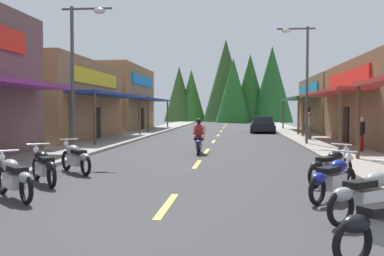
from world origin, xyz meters
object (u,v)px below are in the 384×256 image
object	(u,v)px
motorcycle_parked_right_2	(333,178)
motorcycle_parked_left_4	(76,157)
streetlamp_left	(80,60)
rider_cruising_lead	(199,139)
motorcycle_parked_right_1	(368,194)
parked_car_curbside	(262,125)
pedestrian_by_shop	(309,124)
pedestrian_waiting	(361,133)
motorcycle_parked_right_3	(331,166)
motorcycle_parked_left_2	(14,177)
streetlamp_right	(302,69)
motorcycle_parked_left_3	(44,166)

from	to	relation	value
motorcycle_parked_right_2	motorcycle_parked_left_4	distance (m)	7.74
streetlamp_left	rider_cruising_lead	bearing A→B (deg)	25.17
motorcycle_parked_right_1	parked_car_curbside	bearing A→B (deg)	51.92
streetlamp_left	pedestrian_by_shop	distance (m)	15.57
pedestrian_by_shop	pedestrian_waiting	bearing A→B (deg)	156.17
motorcycle_parked_right_3	pedestrian_waiting	xyz separation A→B (m)	(2.98, 8.18, 0.46)
rider_cruising_lead	pedestrian_waiting	bearing A→B (deg)	-87.97
motorcycle_parked_right_2	parked_car_curbside	size ratio (longest dim) A/B	0.40
motorcycle_parked_right_1	motorcycle_parked_left_4	world-z (taller)	same
motorcycle_parked_right_2	streetlamp_left	bearing A→B (deg)	85.47
motorcycle_parked_right_2	pedestrian_waiting	world-z (taller)	pedestrian_waiting
pedestrian_by_shop	parked_car_curbside	world-z (taller)	pedestrian_by_shop
motorcycle_parked_left_2	motorcycle_parked_right_1	bearing A→B (deg)	-146.14
motorcycle_parked_left_2	pedestrian_by_shop	world-z (taller)	pedestrian_by_shop
motorcycle_parked_left_4	motorcycle_parked_right_2	bearing A→B (deg)	-158.71
rider_cruising_lead	streetlamp_right	bearing A→B (deg)	-48.26
motorcycle_parked_left_2	parked_car_curbside	xyz separation A→B (m)	(7.00, 28.75, 0.20)
motorcycle_parked_right_3	pedestrian_waiting	world-z (taller)	pedestrian_waiting
motorcycle_parked_left_3	parked_car_curbside	bearing A→B (deg)	-53.93
streetlamp_left	rider_cruising_lead	distance (m)	6.07
streetlamp_left	motorcycle_parked_right_2	size ratio (longest dim) A/B	3.45
motorcycle_parked_right_2	motorcycle_parked_left_4	size ratio (longest dim) A/B	1.08
parked_car_curbside	motorcycle_parked_right_3	bearing A→B (deg)	-177.75
motorcycle_parked_left_2	parked_car_curbside	size ratio (longest dim) A/B	0.37
motorcycle_parked_right_2	motorcycle_parked_left_3	distance (m)	7.22
pedestrian_by_shop	parked_car_curbside	xyz separation A→B (m)	(-2.33, 9.78, -0.36)
streetlamp_left	pedestrian_waiting	xyz separation A→B (m)	(11.70, 2.73, -3.01)
motorcycle_parked_right_1	streetlamp_left	bearing A→B (deg)	94.25
streetlamp_left	motorcycle_parked_left_4	bearing A→B (deg)	-71.85
motorcycle_parked_right_2	motorcycle_parked_right_3	xyz separation A→B (m)	(0.37, 2.05, 0.00)
motorcycle_parked_left_4	rider_cruising_lead	bearing A→B (deg)	-70.29
pedestrian_waiting	motorcycle_parked_left_4	bearing A→B (deg)	76.60
motorcycle_parked_left_4	streetlamp_right	bearing A→B (deg)	-79.66
motorcycle_parked_left_4	rider_cruising_lead	size ratio (longest dim) A/B	0.76
motorcycle_parked_left_3	parked_car_curbside	size ratio (longest dim) A/B	0.40
rider_cruising_lead	motorcycle_parked_left_4	bearing A→B (deg)	150.43
streetlamp_left	streetlamp_right	world-z (taller)	streetlamp_right
motorcycle_parked_right_1	motorcycle_parked_left_3	distance (m)	7.95
motorcycle_parked_left_4	streetlamp_left	bearing A→B (deg)	-25.07
streetlamp_right	parked_car_curbside	distance (m)	13.96
motorcycle_parked_left_2	pedestrian_by_shop	size ratio (longest dim) A/B	0.90
motorcycle_parked_right_1	motorcycle_parked_right_2	xyz separation A→B (m)	(-0.21, 1.82, 0.00)
pedestrian_waiting	rider_cruising_lead	bearing A→B (deg)	47.37
parked_car_curbside	motorcycle_parked_left_2	bearing A→B (deg)	167.97
motorcycle_parked_left_3	streetlamp_left	bearing A→B (deg)	-27.44
motorcycle_parked_left_4	pedestrian_waiting	xyz separation A→B (m)	(10.33, 6.91, 0.46)
parked_car_curbside	pedestrian_waiting	bearing A→B (deg)	-168.05
motorcycle_parked_left_2	rider_cruising_lead	xyz separation A→B (m)	(3.16, 10.28, 0.17)
motorcycle_parked_right_1	pedestrian_waiting	size ratio (longest dim) A/B	1.06
motorcycle_parked_right_3	motorcycle_parked_left_4	bearing A→B (deg)	121.75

